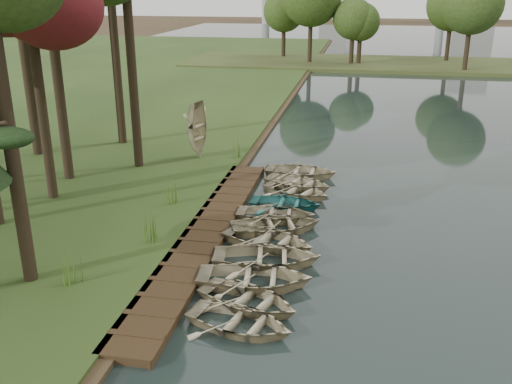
% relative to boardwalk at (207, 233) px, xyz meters
% --- Properties ---
extents(ground, '(300.00, 300.00, 0.00)m').
position_rel_boardwalk_xyz_m(ground, '(1.60, 0.00, -0.15)').
color(ground, '#3D2F1D').
extents(boardwalk, '(1.60, 16.00, 0.30)m').
position_rel_boardwalk_xyz_m(boardwalk, '(0.00, 0.00, 0.00)').
color(boardwalk, '#332313').
rests_on(boardwalk, ground).
extents(peninsula, '(50.00, 14.00, 0.45)m').
position_rel_boardwalk_xyz_m(peninsula, '(9.60, 50.00, 0.08)').
color(peninsula, '#3D471F').
rests_on(peninsula, ground).
extents(far_trees, '(45.60, 5.60, 8.80)m').
position_rel_boardwalk_xyz_m(far_trees, '(6.27, 50.00, 6.28)').
color(far_trees, black).
rests_on(far_trees, peninsula).
extents(rowboat_0, '(3.50, 2.87, 0.63)m').
position_rel_boardwalk_xyz_m(rowboat_0, '(2.55, -5.88, 0.22)').
color(rowboat_0, tan).
rests_on(rowboat_0, water).
extents(rowboat_1, '(3.73, 3.21, 0.65)m').
position_rel_boardwalk_xyz_m(rowboat_1, '(2.55, -4.71, 0.23)').
color(rowboat_1, tan).
rests_on(rowboat_1, water).
extents(rowboat_2, '(3.90, 2.97, 0.76)m').
position_rel_boardwalk_xyz_m(rowboat_2, '(2.49, -3.46, 0.28)').
color(rowboat_2, tan).
rests_on(rowboat_2, water).
extents(rowboat_3, '(4.04, 3.14, 0.77)m').
position_rel_boardwalk_xyz_m(rowboat_3, '(2.63, -1.98, 0.28)').
color(rowboat_3, tan).
rests_on(rowboat_3, water).
extents(rowboat_4, '(4.10, 3.47, 0.72)m').
position_rel_boardwalk_xyz_m(rowboat_4, '(2.44, -0.55, 0.26)').
color(rowboat_4, tan).
rests_on(rowboat_4, water).
extents(rowboat_5, '(4.12, 3.55, 0.72)m').
position_rel_boardwalk_xyz_m(rowboat_5, '(2.55, 0.82, 0.26)').
color(rowboat_5, tan).
rests_on(rowboat_5, water).
extents(rowboat_6, '(3.31, 2.43, 0.67)m').
position_rel_boardwalk_xyz_m(rowboat_6, '(2.33, 1.96, 0.23)').
color(rowboat_6, tan).
rests_on(rowboat_6, water).
extents(rowboat_7, '(3.09, 2.25, 0.63)m').
position_rel_boardwalk_xyz_m(rowboat_7, '(2.53, 3.27, 0.21)').
color(rowboat_7, '#28716D').
rests_on(rowboat_7, water).
extents(rowboat_8, '(3.80, 3.34, 0.65)m').
position_rel_boardwalk_xyz_m(rowboat_8, '(2.81, 4.92, 0.23)').
color(rowboat_8, tan).
rests_on(rowboat_8, water).
extents(rowboat_9, '(3.79, 3.20, 0.67)m').
position_rel_boardwalk_xyz_m(rowboat_9, '(2.75, 5.97, 0.23)').
color(rowboat_9, tan).
rests_on(rowboat_9, water).
extents(rowboat_10, '(3.61, 2.64, 0.73)m').
position_rel_boardwalk_xyz_m(rowboat_10, '(2.70, 7.61, 0.26)').
color(rowboat_10, tan).
rests_on(rowboat_10, water).
extents(stored_rowboat, '(3.48, 2.87, 0.63)m').
position_rel_boardwalk_xyz_m(stored_rowboat, '(-2.90, 9.07, 0.46)').
color(stored_rowboat, tan).
rests_on(stored_rowboat, bank).
extents(reeds_0, '(0.60, 0.60, 1.07)m').
position_rel_boardwalk_xyz_m(reeds_0, '(-2.91, -4.78, 0.69)').
color(reeds_0, '#3F661E').
rests_on(reeds_0, bank).
extents(reeds_1, '(0.60, 0.60, 1.06)m').
position_rel_boardwalk_xyz_m(reeds_1, '(-1.65, -1.36, 0.68)').
color(reeds_1, '#3F661E').
rests_on(reeds_1, bank).
extents(reeds_2, '(0.60, 0.60, 1.12)m').
position_rel_boardwalk_xyz_m(reeds_2, '(-2.14, 2.30, 0.71)').
color(reeds_2, '#3F661E').
rests_on(reeds_2, bank).
extents(reeds_3, '(0.60, 0.60, 1.10)m').
position_rel_boardwalk_xyz_m(reeds_3, '(-1.00, 9.45, 0.70)').
color(reeds_3, '#3F661E').
rests_on(reeds_3, bank).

